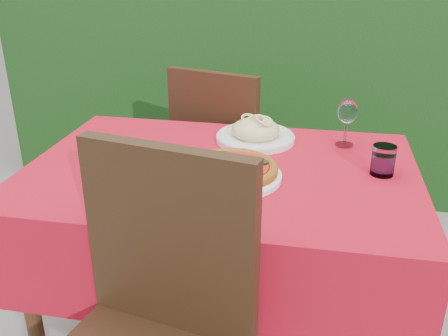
% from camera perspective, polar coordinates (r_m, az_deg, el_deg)
% --- Properties ---
extents(hedge, '(3.20, 0.55, 1.78)m').
position_cam_1_polar(hedge, '(3.06, 5.51, 14.63)').
color(hedge, black).
rests_on(hedge, ground).
extents(dining_table, '(1.26, 0.86, 0.75)m').
position_cam_1_polar(dining_table, '(1.69, -0.35, -4.60)').
color(dining_table, '#412415').
rests_on(dining_table, ground).
extents(chair_near, '(0.53, 0.53, 1.00)m').
position_cam_1_polar(chair_near, '(1.26, -8.38, -17.67)').
color(chair_near, black).
rests_on(chair_near, ground).
extents(chair_far, '(0.53, 0.53, 0.93)m').
position_cam_1_polar(chair_far, '(2.30, -0.00, 1.72)').
color(chair_far, black).
rests_on(chair_far, ground).
extents(pizza_plate, '(0.36, 0.36, 0.06)m').
position_cam_1_polar(pizza_plate, '(1.53, 0.91, -0.29)').
color(pizza_plate, white).
rests_on(pizza_plate, dining_table).
extents(pasta_plate, '(0.29, 0.29, 0.08)m').
position_cam_1_polar(pasta_plate, '(1.84, 3.62, 4.00)').
color(pasta_plate, silver).
rests_on(pasta_plate, dining_table).
extents(water_glass, '(0.07, 0.07, 0.10)m').
position_cam_1_polar(water_glass, '(1.63, 17.72, 0.70)').
color(water_glass, silver).
rests_on(water_glass, dining_table).
extents(wine_glass, '(0.07, 0.07, 0.17)m').
position_cam_1_polar(wine_glass, '(1.81, 13.93, 6.09)').
color(wine_glass, silver).
rests_on(wine_glass, dining_table).
extents(fork, '(0.04, 0.18, 0.00)m').
position_cam_1_polar(fork, '(1.67, -9.85, 0.54)').
color(fork, '#BBBBC3').
rests_on(fork, dining_table).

